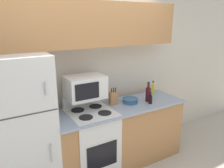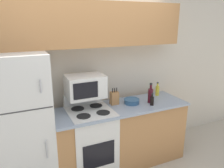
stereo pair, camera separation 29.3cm
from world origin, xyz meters
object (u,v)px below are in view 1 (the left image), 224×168
stove (92,142)px  bottle_wine_red (148,94)px  microwave (85,87)px  bowl (130,100)px  refrigerator (23,130)px  knife_block (113,98)px  bottle_soy_sauce (150,99)px  bottle_cooking_spray (153,89)px

stove → bottle_wine_red: bearing=-3.6°
stove → microwave: bearing=101.1°
bowl → microwave: bearing=172.3°
refrigerator → bottle_wine_red: bearing=-3.7°
knife_block → bottle_wine_red: bottle_wine_red is taller
stove → bottle_soy_sauce: (0.88, -0.16, 0.52)m
bottle_cooking_spray → bowl: bearing=-165.1°
stove → microwave: 0.78m
refrigerator → bowl: (1.50, -0.04, 0.09)m
bottle_wine_red → knife_block: bearing=162.5°
stove → knife_block: knife_block is taller
bottle_soy_sauce → bottle_wine_red: bottle_wine_red is taller
refrigerator → knife_block: bearing=2.1°
stove → bottle_wine_red: (0.92, -0.06, 0.57)m
microwave → bowl: bearing=-7.7°
refrigerator → bottle_cooking_spray: bearing=3.2°
bottle_cooking_spray → stove: bearing=-172.0°
stove → knife_block: 0.69m
stove → bowl: stove is taller
refrigerator → bottle_cooking_spray: 2.06m
microwave → knife_block: (0.43, -0.01, -0.23)m
microwave → knife_block: microwave is taller
bottle_cooking_spray → knife_block: bearing=-175.2°
microwave → knife_block: size_ratio=2.03×
knife_block → bottle_soy_sauce: knife_block is taller
knife_block → bottle_soy_sauce: bearing=-28.7°
bowl → knife_block: bearing=161.5°
stove → bottle_wine_red: bottle_wine_red is taller
bottle_soy_sauce → bottle_cooking_spray: 0.46m
stove → bowl: bearing=1.9°
refrigerator → knife_block: 1.26m
microwave → bowl: 0.74m
knife_block → bottle_wine_red: (0.51, -0.16, 0.02)m
refrigerator → bowl: 1.50m
refrigerator → stove: refrigerator is taller
refrigerator → bottle_wine_red: 1.78m
bottle_wine_red → bottle_cooking_spray: bearing=38.2°
microwave → bowl: size_ratio=2.19×
bowl → bottle_wine_red: 0.29m
bowl → stove: bearing=-178.1°
bottle_soy_sauce → stove: bearing=169.9°
bowl → refrigerator: bearing=178.6°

